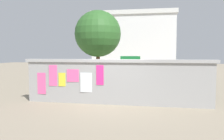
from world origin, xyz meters
name	(u,v)px	position (x,y,z in m)	size (l,w,h in m)	color
ground	(134,81)	(0.00, 8.00, 0.00)	(60.00, 60.00, 0.00)	gray
poster_wall	(116,81)	(-0.01, 0.00, 0.92)	(7.59, 0.42, 1.79)	#9C9C9C
auto_rickshaw_truck	(115,71)	(-1.03, 5.57, 0.90)	(3.73, 1.84, 1.85)	black
motorcycle	(187,87)	(3.00, 2.04, 0.46)	(1.89, 0.58, 0.87)	black
bicycle_near	(150,86)	(1.29, 2.92, 0.36)	(1.70, 0.44, 0.95)	black
bicycle_far	(178,82)	(2.80, 4.58, 0.36)	(1.71, 0.44, 0.95)	black
person_walking	(72,75)	(-2.44, 1.53, 0.99)	(0.38, 0.38, 1.62)	purple
tree_roadside	(98,34)	(-3.31, 10.17, 3.68)	(3.94, 3.94, 5.66)	brown
building_background	(134,41)	(-1.10, 20.03, 3.54)	(10.12, 4.85, 7.04)	white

